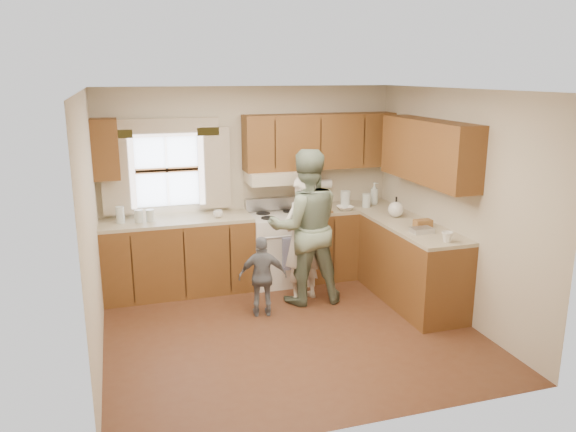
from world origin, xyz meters
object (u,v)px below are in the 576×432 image
object	(u,v)px
woman_left	(302,239)
woman_right	(305,227)
stove	(279,247)
child	(263,277)

from	to	relation	value
woman_left	woman_right	size ratio (longest dim) A/B	0.84
stove	child	size ratio (longest dim) A/B	1.17
stove	woman_right	xyz separation A→B (m)	(0.11, -0.71, 0.45)
woman_right	woman_left	bearing A→B (deg)	-36.56
woman_right	child	bearing A→B (deg)	28.30
woman_left	child	distance (m)	0.69
stove	woman_left	bearing A→B (deg)	-83.43
woman_right	child	distance (m)	0.79
stove	woman_right	world-z (taller)	woman_right
stove	woman_left	xyz separation A→B (m)	(0.08, -0.68, 0.30)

